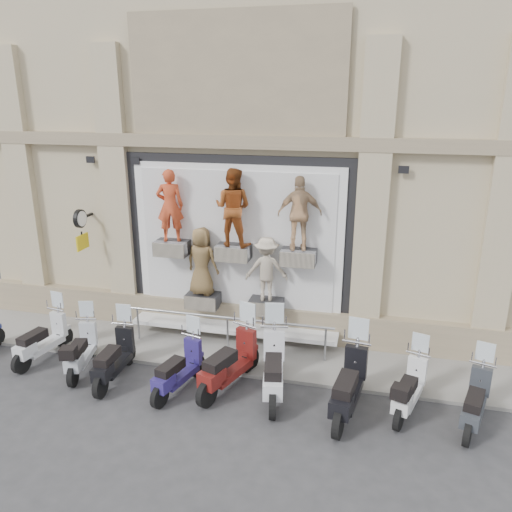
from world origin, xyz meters
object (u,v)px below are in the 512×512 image
object	(u,v)px
scooter_g	(274,357)
scooter_i	(410,379)
scooter_c	(80,341)
clock_sign_bracket	(81,224)
scooter_d	(113,348)
scooter_e	(178,359)
guard_rail	(228,335)
scooter_b	(41,330)
scooter_h	(349,374)
scooter_j	(477,391)
scooter_f	(229,352)

from	to	relation	value
scooter_g	scooter_i	size ratio (longest dim) A/B	1.22
scooter_c	scooter_g	bearing A→B (deg)	-12.99
clock_sign_bracket	scooter_c	world-z (taller)	clock_sign_bracket
clock_sign_bracket	scooter_d	xyz separation A→B (m)	(1.90, -2.19, -2.05)
scooter_e	scooter_d	bearing A→B (deg)	-169.35
guard_rail	scooter_b	distance (m)	4.27
scooter_c	scooter_h	size ratio (longest dim) A/B	0.83
scooter_g	scooter_h	distance (m)	1.54
scooter_i	scooter_h	bearing A→B (deg)	-146.46
scooter_e	scooter_j	distance (m)	5.72
scooter_b	scooter_g	size ratio (longest dim) A/B	0.84
scooter_b	scooter_j	distance (m)	9.27
scooter_c	scooter_f	size ratio (longest dim) A/B	0.84
scooter_d	scooter_j	bearing A→B (deg)	-1.71
clock_sign_bracket	scooter_e	size ratio (longest dim) A/B	0.57
scooter_g	scooter_i	bearing A→B (deg)	-9.77
clock_sign_bracket	scooter_g	size ratio (longest dim) A/B	0.48
scooter_h	clock_sign_bracket	bearing A→B (deg)	170.48
scooter_e	clock_sign_bracket	bearing A→B (deg)	159.74
scooter_d	scooter_j	xyz separation A→B (m)	(7.21, 0.14, -0.03)
scooter_g	scooter_j	xyz separation A→B (m)	(3.80, -0.11, -0.14)
clock_sign_bracket	scooter_f	world-z (taller)	clock_sign_bracket
scooter_f	scooter_g	bearing A→B (deg)	18.33
scooter_h	scooter_i	world-z (taller)	scooter_h
scooter_b	scooter_f	bearing A→B (deg)	6.89
guard_rail	clock_sign_bracket	xyz separation A→B (m)	(-3.90, 0.47, 2.34)
scooter_f	scooter_h	bearing A→B (deg)	12.17
scooter_e	scooter_j	size ratio (longest dim) A/B	1.00
scooter_g	scooter_e	bearing A→B (deg)	178.88
scooter_c	scooter_g	distance (m)	4.31
scooter_h	scooter_j	xyz separation A→B (m)	(2.29, 0.17, -0.13)
scooter_g	scooter_h	xyz separation A→B (m)	(1.51, -0.29, -0.01)
scooter_f	scooter_d	bearing A→B (deg)	-154.79
scooter_d	scooter_i	size ratio (longest dim) A/B	1.06
scooter_g	scooter_j	bearing A→B (deg)	-12.40
guard_rail	scooter_j	world-z (taller)	scooter_j
scooter_c	scooter_f	distance (m)	3.38
scooter_c	scooter_e	xyz separation A→B (m)	(2.39, -0.26, 0.01)
scooter_c	scooter_e	world-z (taller)	scooter_e
scooter_c	scooter_f	bearing A→B (deg)	-12.51
scooter_b	scooter_e	size ratio (longest dim) A/B	1.01
scooter_f	scooter_c	bearing A→B (deg)	-159.47
clock_sign_bracket	scooter_g	world-z (taller)	clock_sign_bracket
clock_sign_bracket	scooter_f	bearing A→B (deg)	-23.76
scooter_e	scooter_h	xyz separation A→B (m)	(3.43, 0.04, 0.13)
scooter_i	guard_rail	bearing A→B (deg)	177.90
scooter_g	scooter_i	xyz separation A→B (m)	(2.65, 0.04, -0.16)
guard_rail	scooter_j	size ratio (longest dim) A/B	2.85
clock_sign_bracket	scooter_d	world-z (taller)	clock_sign_bracket
scooter_b	guard_rail	bearing A→B (deg)	26.70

